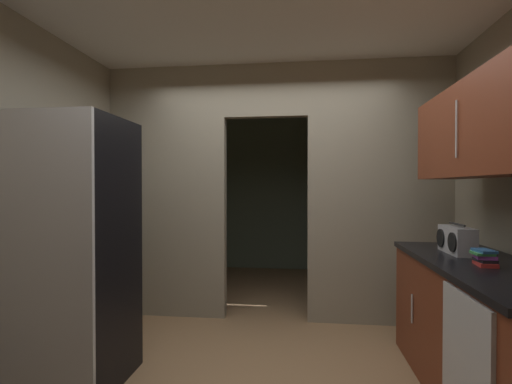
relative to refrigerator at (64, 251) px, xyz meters
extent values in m
cube|color=silver|center=(1.40, 0.48, 1.79)|extent=(4.01, 6.85, 0.06)
cube|color=gray|center=(0.23, 1.48, 0.40)|extent=(1.28, 0.12, 2.71)
cube|color=gray|center=(2.48, 1.48, 0.40)|extent=(1.44, 0.12, 2.71)
cube|color=gray|center=(1.32, 1.48, 1.48)|extent=(0.88, 0.12, 0.56)
cube|color=slate|center=(1.40, 3.97, 0.40)|extent=(3.61, 0.10, 2.71)
cube|color=slate|center=(-0.36, 2.73, 0.40)|extent=(0.10, 2.50, 2.71)
cube|color=slate|center=(3.15, 2.73, 0.40)|extent=(0.10, 2.50, 2.71)
cube|color=black|center=(0.00, 0.02, 0.00)|extent=(0.86, 0.69, 1.90)
cube|color=#B7BABC|center=(0.00, -0.34, 0.00)|extent=(0.86, 0.03, 1.90)
cube|color=maroon|center=(2.86, 0.06, -0.51)|extent=(0.64, 1.86, 0.88)
cube|color=black|center=(2.86, 0.06, -0.05)|extent=(0.68, 1.86, 0.04)
cylinder|color=#B7BABC|center=(2.53, -0.35, -0.47)|extent=(0.01, 0.01, 0.22)
cylinder|color=#B7BABC|center=(2.53, 0.47, -0.47)|extent=(0.01, 0.01, 0.22)
cube|color=#B7BABC|center=(2.53, -0.46, -0.52)|extent=(0.02, 0.56, 0.86)
cube|color=maroon|center=(2.86, 0.06, 0.83)|extent=(0.34, 1.67, 0.62)
cylinder|color=#B7BABC|center=(2.68, 0.06, 0.83)|extent=(0.01, 0.01, 0.37)
cube|color=#B2B2B7|center=(2.83, 0.42, 0.07)|extent=(0.14, 0.37, 0.20)
cylinder|color=#262626|center=(2.83, 0.42, 0.19)|extent=(0.02, 0.26, 0.02)
cylinder|color=black|center=(2.75, 0.31, 0.07)|extent=(0.01, 0.14, 0.14)
cylinder|color=black|center=(2.75, 0.53, 0.07)|extent=(0.01, 0.14, 0.14)
cube|color=red|center=(2.83, -0.01, -0.02)|extent=(0.11, 0.17, 0.03)
cube|color=black|center=(2.82, -0.01, 0.01)|extent=(0.10, 0.14, 0.02)
cube|color=#8C3893|center=(2.83, -0.01, 0.03)|extent=(0.13, 0.14, 0.02)
cube|color=#388C47|center=(2.81, -0.01, 0.05)|extent=(0.11, 0.13, 0.02)
cube|color=#2D609E|center=(2.82, 0.00, 0.06)|extent=(0.10, 0.15, 0.02)
camera|label=1|loc=(1.69, -2.48, 0.46)|focal=26.19mm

